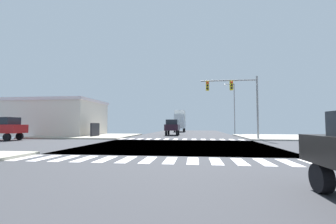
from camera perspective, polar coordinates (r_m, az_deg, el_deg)
ground at (r=17.50m, az=2.37°, el=-8.52°), size 90.00×90.00×0.05m
sidewalk_corner_ne at (r=31.64m, az=28.52°, el=-5.59°), size 12.00×12.00×0.14m
sidewalk_corner_nw at (r=32.73m, az=-19.33°, el=-5.71°), size 12.00×12.00×0.14m
crosswalk_near at (r=10.32m, az=-2.23°, el=-12.06°), size 13.50×2.00×0.01m
crosswalk_far at (r=24.78m, az=3.09°, el=-6.89°), size 13.50×2.00×0.01m
traffic_signal_mast at (r=25.16m, az=16.65°, el=4.60°), size 6.00×0.55×6.74m
street_lamp at (r=38.53m, az=16.10°, el=1.94°), size 1.78×0.32×8.36m
bank_building at (r=37.48m, az=-27.46°, el=-1.33°), size 15.58×9.17×5.17m
suv_nearside_1 at (r=34.18m, az=1.16°, el=-3.55°), size 1.96×4.60×2.34m
pickup_farside_1 at (r=28.77m, az=-36.76°, el=-3.18°), size 5.10×2.00×2.35m
box_truck_trailing_1 at (r=51.10m, az=3.02°, el=-2.13°), size 2.40×7.20×4.85m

